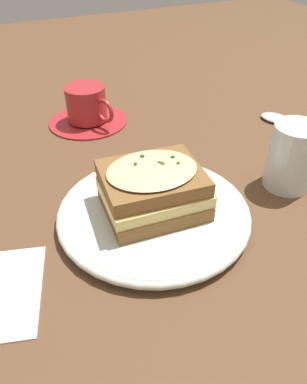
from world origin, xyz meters
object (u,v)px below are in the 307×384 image
sandwich (152,190)px  water_glass (292,157)px  dinner_plate (153,213)px  spoon (279,119)px  teacup_with_saucer (87,108)px

sandwich → water_glass: 0.22m
dinner_plate → spoon: bearing=-66.2°
dinner_plate → teacup_with_saucer: bearing=-1.7°
water_glass → sandwich: bearing=85.2°
teacup_with_saucer → water_glass: (-0.33, -0.21, 0.02)m
sandwich → spoon: (0.15, -0.35, -0.04)m
spoon → sandwich: bearing=-179.6°
teacup_with_saucer → spoon: teacup_with_saucer is taller
dinner_plate → teacup_with_saucer: (0.31, -0.01, 0.02)m
sandwich → teacup_with_saucer: size_ratio=0.91×
teacup_with_saucer → spoon: bearing=41.6°
sandwich → teacup_with_saucer: (0.31, -0.01, -0.02)m
dinner_plate → teacup_with_saucer: teacup_with_saucer is taller
water_glass → spoon: size_ratio=0.61×
water_glass → dinner_plate: bearing=85.8°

